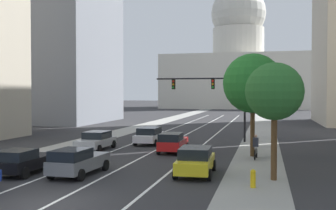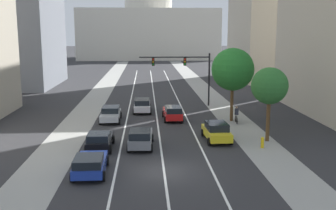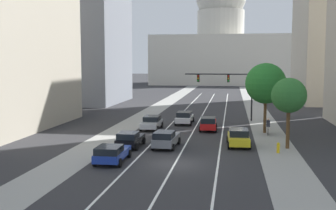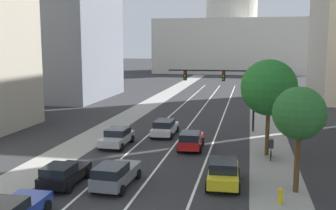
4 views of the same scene
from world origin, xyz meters
name	(u,v)px [view 1 (image 1 of 4)]	position (x,y,z in m)	size (l,w,h in m)	color
ground_plane	(201,127)	(0.00, 40.00, 0.00)	(400.00, 400.00, 0.00)	#2B2B2D
sidewalk_left	(134,129)	(-8.07, 35.00, 0.01)	(3.39, 130.00, 0.01)	gray
sidewalk_right	(261,131)	(8.07, 35.00, 0.01)	(3.39, 130.00, 0.01)	gray
lane_stripe_left	(148,138)	(-3.19, 25.00, 0.01)	(0.16, 90.00, 0.01)	white
lane_stripe_center	(178,139)	(0.00, 25.00, 0.01)	(0.16, 90.00, 0.01)	white
lane_stripe_right	(210,139)	(3.19, 25.00, 0.01)	(0.16, 90.00, 0.01)	white
office_tower_far_left	(41,23)	(-27.27, 44.66, 16.20)	(22.31, 19.16, 32.32)	gray
capitol_building	(238,65)	(0.00, 114.24, 13.63)	(46.07, 23.72, 39.62)	beige
car_yellow	(195,160)	(4.78, 7.40, 0.82)	(2.17, 4.37, 1.57)	yellow
car_white	(150,135)	(-1.59, 20.14, 0.80)	(2.05, 4.77, 1.53)	silver
car_black	(23,161)	(-4.78, 5.34, 0.75)	(2.03, 4.17, 1.45)	black
car_silver	(96,140)	(-4.78, 15.46, 0.78)	(2.08, 4.50, 1.50)	#B2B5BA
car_gray	(77,161)	(-1.60, 5.70, 0.81)	(2.12, 4.55, 1.57)	slate
car_red	(173,142)	(1.60, 15.48, 0.82)	(2.05, 4.38, 1.57)	red
traffic_signal_mast	(215,92)	(3.87, 23.72, 4.73)	(8.71, 0.39, 6.50)	black
fire_hydrant	(253,178)	(8.02, 4.99, 0.46)	(0.26, 0.35, 0.91)	yellow
cyclist	(256,147)	(7.94, 13.83, 0.85)	(0.38, 1.70, 1.72)	black
street_tree_mid_right	(253,83)	(7.67, 14.96, 5.31)	(4.32, 4.32, 7.49)	#51381E
street_tree_far_right	(274,92)	(9.03, 7.03, 4.66)	(3.05, 3.05, 6.22)	#51381E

